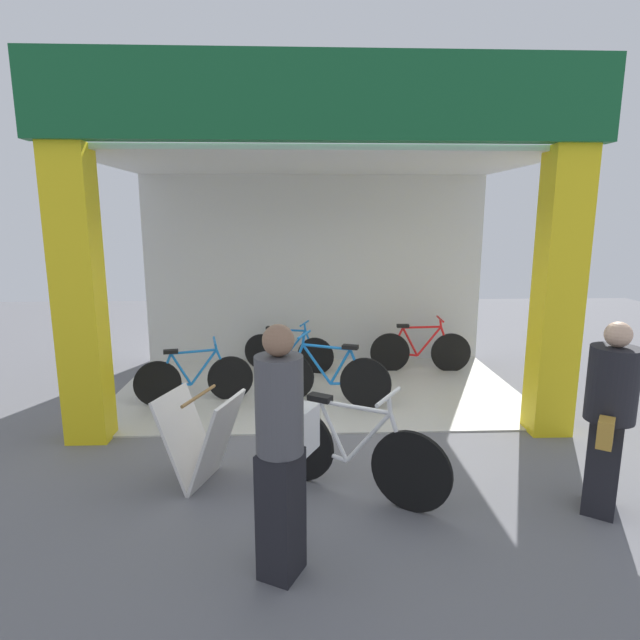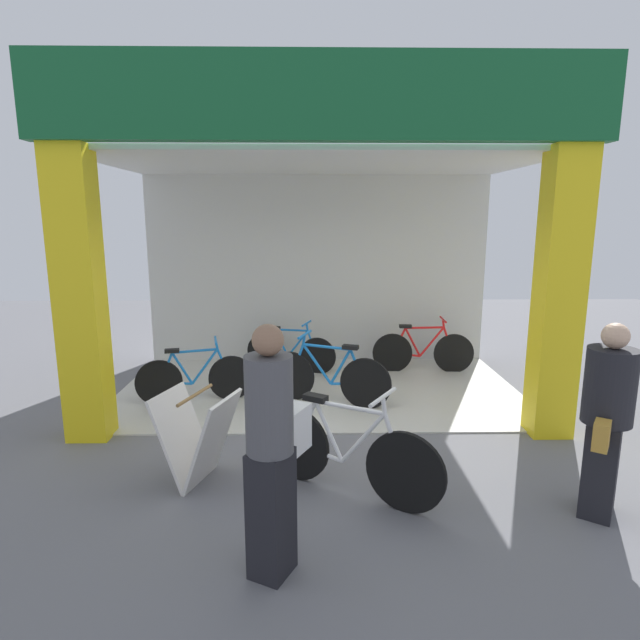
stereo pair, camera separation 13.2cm
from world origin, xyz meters
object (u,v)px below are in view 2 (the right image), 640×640
at_px(bicycle_inside_0, 328,377).
at_px(bicycle_parked_0, 347,452).
at_px(pedestrian_0, 273,449).
at_px(bicycle_inside_3, 195,378).
at_px(pedestrian_1, 606,418).
at_px(bicycle_inside_2, 423,351).
at_px(sandwich_board_sign, 197,438).
at_px(bicycle_inside_1, 290,352).

relative_size(bicycle_inside_0, bicycle_parked_0, 1.05).
distance_m(bicycle_parked_0, pedestrian_0, 1.24).
bearing_deg(bicycle_inside_3, pedestrian_1, -34.71).
xyz_separation_m(bicycle_inside_0, pedestrian_1, (2.11, -2.55, 0.46)).
height_order(bicycle_parked_0, pedestrian_0, pedestrian_0).
relative_size(bicycle_inside_2, pedestrian_1, 0.98).
distance_m(bicycle_parked_0, sandwich_board_sign, 1.36).
distance_m(bicycle_inside_1, bicycle_inside_2, 2.06).
bearing_deg(bicycle_inside_0, pedestrian_0, -98.30).
height_order(bicycle_inside_1, sandwich_board_sign, sandwich_board_sign).
height_order(bicycle_inside_0, bicycle_inside_1, bicycle_inside_0).
distance_m(bicycle_inside_0, pedestrian_0, 3.27).
distance_m(bicycle_inside_3, pedestrian_0, 3.57).
bearing_deg(pedestrian_0, bicycle_inside_1, 90.87).
bearing_deg(bicycle_parked_0, sandwich_board_sign, 169.91).
bearing_deg(bicycle_parked_0, pedestrian_0, -119.54).
height_order(bicycle_inside_1, bicycle_inside_3, bicycle_inside_3).
bearing_deg(bicycle_parked_0, bicycle_inside_2, 68.23).
relative_size(bicycle_inside_0, pedestrian_0, 0.92).
relative_size(bicycle_inside_1, bicycle_inside_2, 0.90).
xyz_separation_m(bicycle_parked_0, sandwich_board_sign, (-1.33, 0.24, 0.04)).
height_order(bicycle_inside_0, pedestrian_0, pedestrian_0).
bearing_deg(bicycle_inside_2, bicycle_inside_1, 177.68).
bearing_deg(bicycle_inside_0, sandwich_board_sign, -122.24).
height_order(bicycle_inside_2, pedestrian_1, pedestrian_1).
relative_size(bicycle_inside_2, bicycle_inside_3, 1.05).
relative_size(bicycle_parked_0, pedestrian_0, 0.88).
relative_size(bicycle_inside_0, pedestrian_1, 1.00).
bearing_deg(pedestrian_0, sandwich_board_sign, 122.36).
xyz_separation_m(pedestrian_0, pedestrian_1, (2.58, 0.64, -0.06)).
distance_m(bicycle_parked_0, pedestrian_1, 2.10).
distance_m(bicycle_inside_0, bicycle_inside_2, 2.04).
distance_m(bicycle_inside_2, bicycle_inside_3, 3.47).
bearing_deg(pedestrian_0, bicycle_inside_3, 110.82).
xyz_separation_m(bicycle_inside_0, bicycle_parked_0, (0.09, -2.21, 0.02)).
height_order(bicycle_inside_1, bicycle_inside_2, bicycle_inside_2).
bearing_deg(bicycle_parked_0, bicycle_inside_1, 99.78).
height_order(bicycle_inside_0, pedestrian_1, pedestrian_1).
height_order(bicycle_inside_2, bicycle_parked_0, bicycle_parked_0).
distance_m(bicycle_inside_2, pedestrian_0, 5.00).
distance_m(bicycle_inside_0, bicycle_inside_3, 1.72).
height_order(bicycle_inside_3, pedestrian_1, pedestrian_1).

